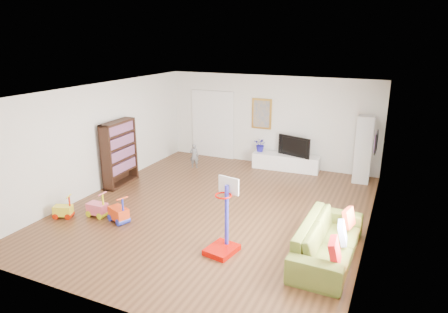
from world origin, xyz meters
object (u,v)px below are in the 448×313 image
at_px(basketball_hoop, 222,217).
at_px(sofa, 328,240).
at_px(media_console, 286,162).
at_px(bookshelf, 119,153).

bearing_deg(basketball_hoop, sofa, 29.74).
bearing_deg(sofa, media_console, 25.94).
bearing_deg(bookshelf, basketball_hoop, -31.09).
height_order(bookshelf, basketball_hoop, bookshelf).
height_order(sofa, basketball_hoop, basketball_hoop).
relative_size(media_console, bookshelf, 1.14).
distance_m(media_console, bookshelf, 4.78).
distance_m(bookshelf, sofa, 5.91).
xyz_separation_m(media_console, basketball_hoop, (0.25, -5.09, 0.48)).
distance_m(media_console, sofa, 4.90).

